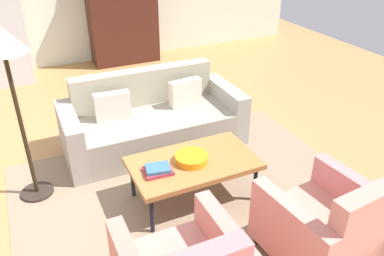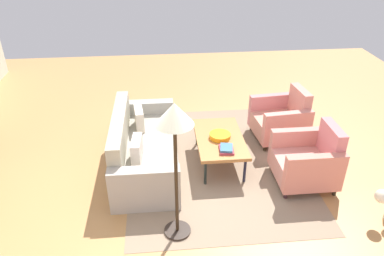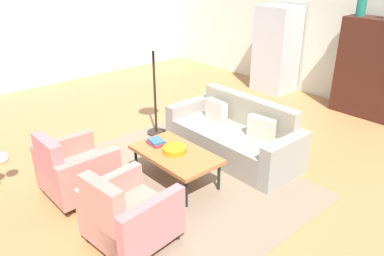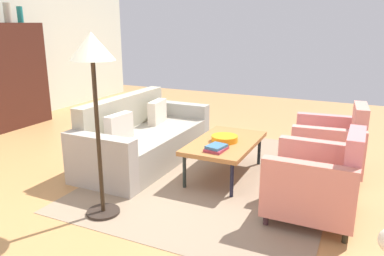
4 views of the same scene
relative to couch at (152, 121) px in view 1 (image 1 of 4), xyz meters
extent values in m
plane|color=#AD7B47|center=(-0.53, -0.45, -0.29)|extent=(11.54, 11.54, 0.00)
cube|color=#87725B|center=(0.00, -1.14, -0.28)|extent=(3.40, 2.60, 0.01)
cube|color=gray|center=(0.00, -0.09, -0.08)|extent=(1.75, 0.91, 0.42)
cube|color=#9B967F|center=(0.00, 0.27, 0.14)|extent=(1.74, 0.19, 0.86)
cube|color=gray|center=(0.96, -0.09, 0.02)|extent=(0.19, 0.90, 0.62)
cube|color=gray|center=(-0.96, -0.08, 0.02)|extent=(0.19, 0.90, 0.62)
cube|color=beige|center=(0.45, 0.01, 0.29)|extent=(0.41, 0.16, 0.32)
cube|color=beige|center=(-0.45, 0.02, 0.29)|extent=(0.41, 0.15, 0.32)
cylinder|color=black|center=(-0.53, -0.91, -0.09)|extent=(0.04, 0.04, 0.39)
cylinder|color=black|center=(0.53, -0.91, -0.09)|extent=(0.04, 0.04, 0.39)
cylinder|color=black|center=(-0.53, -1.47, -0.09)|extent=(0.04, 0.04, 0.39)
cylinder|color=black|center=(0.53, -1.47, -0.09)|extent=(0.04, 0.04, 0.39)
cube|color=#A26835|center=(0.00, -1.19, 0.13)|extent=(1.20, 0.70, 0.05)
cylinder|color=#352017|center=(-0.26, -1.95, -0.24)|extent=(0.05, 0.05, 0.10)
cube|color=tan|center=(-0.26, -2.29, 0.09)|extent=(0.12, 0.80, 0.56)
cylinder|color=#2E2415|center=(0.23, -1.98, -0.24)|extent=(0.05, 0.05, 0.10)
cylinder|color=#38271F|center=(0.91, -1.92, -0.24)|extent=(0.05, 0.05, 0.10)
cube|color=tan|center=(0.60, -2.29, -0.04)|extent=(0.63, 0.85, 0.30)
cube|color=tan|center=(0.63, -2.61, 0.20)|extent=(0.57, 0.19, 0.78)
cube|color=tan|center=(0.26, -2.32, 0.09)|extent=(0.19, 0.81, 0.56)
cube|color=#C87675|center=(0.94, -2.26, 0.09)|extent=(0.19, 0.81, 0.56)
cylinder|color=orange|center=(-0.02, -1.19, 0.19)|extent=(0.31, 0.31, 0.07)
cube|color=#932E3E|center=(-0.37, -1.22, 0.17)|extent=(0.27, 0.22, 0.03)
cube|color=#336183|center=(-0.37, -1.22, 0.20)|extent=(0.25, 0.21, 0.03)
cube|color=#401C14|center=(0.56, 3.04, 0.61)|extent=(1.20, 0.50, 1.80)
cube|color=black|center=(0.26, 3.30, 0.61)|extent=(0.56, 0.01, 1.51)
cube|color=black|center=(0.86, 3.30, 0.61)|extent=(0.56, 0.01, 1.51)
cylinder|color=#2C221D|center=(-1.41, -0.46, -0.27)|extent=(0.32, 0.32, 0.03)
cylinder|color=black|center=(-1.41, -0.46, 0.47)|extent=(0.04, 0.04, 1.45)
cone|color=beige|center=(-1.41, -0.46, 1.31)|extent=(0.40, 0.40, 0.24)
camera|label=1|loc=(-1.32, -3.99, 2.23)|focal=36.71mm
camera|label=2|loc=(-4.66, -0.32, 3.01)|focal=34.63mm
camera|label=3|loc=(3.45, -3.99, 2.52)|focal=35.76mm
camera|label=4|loc=(-4.03, -2.66, 1.50)|focal=35.12mm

